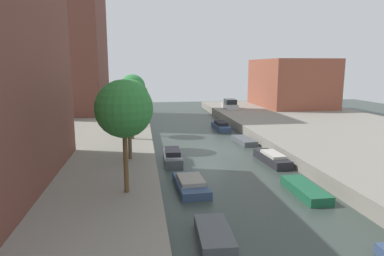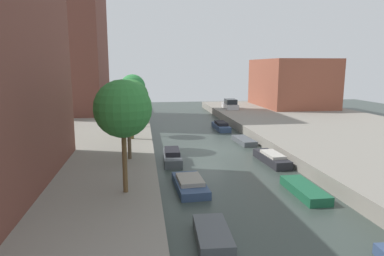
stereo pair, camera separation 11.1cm
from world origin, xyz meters
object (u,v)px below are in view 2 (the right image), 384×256
at_px(apartment_tower_far, 65,30).
at_px(moored_boat_left_0, 213,235).
at_px(street_tree_1, 128,111).
at_px(street_tree_4, 134,90).
at_px(moored_boat_right_4, 221,126).
at_px(moored_boat_right_2, 272,158).
at_px(parked_car, 230,105).
at_px(moored_boat_right_3, 244,141).
at_px(moored_boat_left_2, 172,157).
at_px(low_block_right, 291,83).
at_px(street_tree_2, 131,97).
at_px(street_tree_5, 135,88).
at_px(moored_boat_right_1, 304,190).
at_px(street_tree_3, 133,87).
at_px(moored_boat_left_1, 190,184).
at_px(street_tree_0, 123,109).

xyz_separation_m(apartment_tower_far, moored_boat_left_0, (13.02, -37.18, -12.01)).
relative_size(street_tree_1, street_tree_4, 1.03).
distance_m(street_tree_1, moored_boat_right_4, 18.67).
bearing_deg(street_tree_1, moored_boat_right_4, 56.43).
height_order(moored_boat_left_0, moored_boat_right_2, moored_boat_right_2).
relative_size(parked_car, moored_boat_right_3, 1.23).
relative_size(parked_car, moored_boat_left_2, 1.11).
bearing_deg(moored_boat_right_2, moored_boat_left_2, 169.85).
height_order(low_block_right, street_tree_2, low_block_right).
bearing_deg(street_tree_5, moored_boat_right_1, -72.53).
relative_size(street_tree_4, moored_boat_right_1, 1.14).
bearing_deg(parked_car, moored_boat_left_0, -105.70).
height_order(parked_car, moored_boat_left_0, parked_car).
height_order(street_tree_1, street_tree_3, street_tree_3).
bearing_deg(moored_boat_right_2, street_tree_2, 151.45).
xyz_separation_m(low_block_right, moored_boat_left_0, (-20.98, -39.02, -4.45)).
bearing_deg(low_block_right, parked_car, -170.84).
bearing_deg(moored_boat_right_3, street_tree_2, -174.01).
distance_m(street_tree_3, moored_boat_left_0, 24.21).
distance_m(low_block_right, moored_boat_right_2, 31.51).
bearing_deg(low_block_right, moored_boat_left_1, -122.84).
relative_size(parked_car, moored_boat_right_2, 1.01).
distance_m(street_tree_2, street_tree_5, 20.03).
bearing_deg(apartment_tower_far, moored_boat_right_4, -31.15).
xyz_separation_m(moored_boat_left_0, moored_boat_left_1, (-0.07, 6.41, 0.03)).
distance_m(moored_boat_left_2, moored_boat_right_3, 9.37).
xyz_separation_m(street_tree_5, moored_boat_left_2, (3.16, -24.51, -3.81)).
height_order(street_tree_0, moored_boat_left_0, street_tree_0).
bearing_deg(street_tree_2, street_tree_0, -90.00).
distance_m(street_tree_3, moored_boat_left_2, 12.31).
height_order(low_block_right, moored_boat_right_4, low_block_right).
bearing_deg(moored_boat_right_1, street_tree_2, 129.43).
bearing_deg(street_tree_1, moored_boat_right_3, 36.25).
distance_m(low_block_right, street_tree_2, 33.14).
bearing_deg(moored_boat_right_4, moored_boat_left_0, -103.91).
height_order(street_tree_1, moored_boat_left_1, street_tree_1).
bearing_deg(moored_boat_right_1, apartment_tower_far, 120.82).
relative_size(low_block_right, moored_boat_right_1, 3.34).
bearing_deg(moored_boat_right_3, moored_boat_right_4, 94.47).
height_order(moored_boat_left_0, moored_boat_left_1, moored_boat_left_1).
bearing_deg(street_tree_5, moored_boat_left_1, -83.10).
height_order(street_tree_1, moored_boat_right_4, street_tree_1).
bearing_deg(street_tree_1, apartment_tower_far, 108.98).
xyz_separation_m(street_tree_1, moored_boat_right_1, (10.20, -5.71, -4.07)).
distance_m(moored_boat_left_2, moored_boat_right_1, 10.60).
bearing_deg(moored_boat_left_2, parked_car, 65.90).
relative_size(moored_boat_left_2, moored_boat_right_3, 1.11).
bearing_deg(parked_car, apartment_tower_far, -179.62).
xyz_separation_m(street_tree_3, moored_boat_left_2, (3.16, -10.90, -4.77)).
relative_size(low_block_right, parked_car, 2.90).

